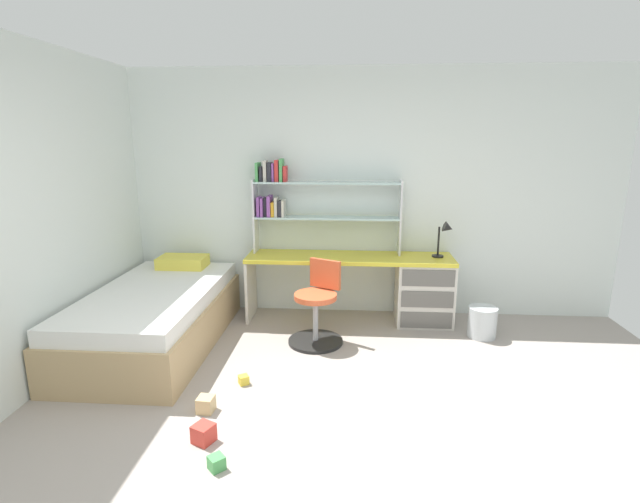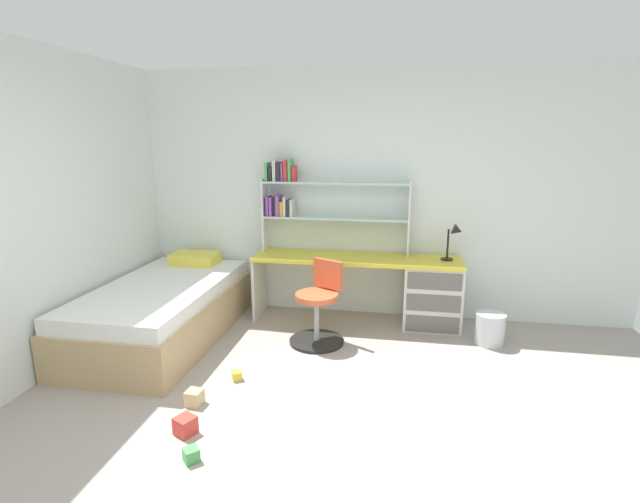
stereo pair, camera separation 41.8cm
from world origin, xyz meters
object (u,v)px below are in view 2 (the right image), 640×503
Objects in this scene: desk at (411,288)px; toy_block_green_2 at (191,455)px; swivel_chair at (319,311)px; toy_block_red_1 at (185,426)px; bookshelf_hutch at (312,199)px; toy_block_yellow_0 at (237,376)px; waste_bin at (490,329)px; desk_lamp at (455,236)px; bed_platform at (163,311)px; toy_block_natural_3 at (194,398)px.

toy_block_green_2 is at bearing -118.44° from desk.
swivel_chair is 6.46× the size of toy_block_red_1.
bookshelf_hutch is 1.23m from swivel_chair.
toy_block_yellow_0 is at bearing -133.90° from desk.
desk is at bearing 154.41° from waste_bin.
desk is 29.55× the size of toy_block_yellow_0.
toy_block_red_1 is 1.42× the size of toy_block_green_2.
bookshelf_hutch is 1.51m from desk_lamp.
toy_block_green_2 is (-0.45, -1.83, -0.26)m from swivel_chair.
toy_block_yellow_0 is at bearing -101.18° from bookshelf_hutch.
bed_platform is at bearing 122.21° from toy_block_green_2.
waste_bin is 3.54× the size of toy_block_green_2.
toy_block_green_2 is (0.07, -0.99, 0.01)m from toy_block_yellow_0.
bookshelf_hutch reaches higher than toy_block_natural_3.
bookshelf_hutch reaches higher than bed_platform.
bed_platform reaches higher than toy_block_natural_3.
desk is at bearing 34.41° from swivel_chair.
toy_block_yellow_0 is 0.99m from toy_block_green_2.
toy_block_natural_3 is (-0.25, 0.59, 0.01)m from toy_block_green_2.
desk_lamp is 5.28× the size of toy_block_yellow_0.
bed_platform is 24.17× the size of toy_block_green_2.
desk_lamp is 3.41× the size of toy_block_natural_3.
toy_block_red_1 is at bearing -124.00° from desk.
swivel_chair is (-0.86, -0.59, -0.09)m from desk.
bookshelf_hutch is at bearing 105.77° from swivel_chair.
bookshelf_hutch is 5.16× the size of waste_bin.
desk_lamp is at bearing 49.32° from toy_block_red_1.
desk_lamp reaches higher than toy_block_red_1.
waste_bin is 4.14× the size of toy_block_yellow_0.
bed_platform is 1.99m from toy_block_green_2.
bed_platform reaches higher than toy_block_yellow_0.
desk is 1.04× the size of bed_platform.
waste_bin is (0.74, -0.35, -0.25)m from desk.
waste_bin is (1.60, 0.24, -0.16)m from swivel_chair.
toy_block_natural_3 is at bearing -119.24° from swivel_chair.
swivel_chair reaches higher than toy_block_yellow_0.
toy_block_yellow_0 is at bearing -141.21° from desk_lamp.
toy_block_red_1 is 1.08× the size of toy_block_natural_3.
toy_block_natural_3 is (0.80, -1.08, -0.22)m from bed_platform.
bookshelf_hutch is 2.86m from toy_block_green_2.
desk is 2.49m from bed_platform.
desk is 2.65m from toy_block_red_1.
desk_lamp is at bearing 54.72° from toy_block_green_2.
desk is 25.21× the size of toy_block_green_2.
toy_block_yellow_0 is at bearing 83.39° from toy_block_red_1.
desk is 0.85m from waste_bin.
toy_block_red_1 is 0.35m from toy_block_natural_3.
bookshelf_hutch is 0.76× the size of bed_platform.
desk_lamp reaches higher than desk.
bed_platform reaches higher than toy_block_red_1.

